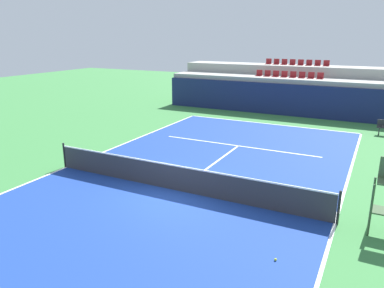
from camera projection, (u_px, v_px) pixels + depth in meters
ground_plane at (177, 191)px, 13.55m from camera, size 80.00×80.00×0.00m
court_surface at (177, 191)px, 13.55m from camera, size 11.00×24.00×0.01m
baseline_far at (268, 124)px, 23.76m from camera, size 11.00×0.10×0.00m
sideline_left at (66, 167)px, 15.93m from camera, size 0.10×24.00×0.00m
sideline_right at (335, 223)px, 11.16m from camera, size 0.10×24.00×0.00m
service_line_far at (238, 146)px, 19.02m from camera, size 8.26×0.10×0.00m
centre_service_line at (213, 164)px, 16.28m from camera, size 0.10×6.40×0.00m
back_wall at (282, 100)px, 26.19m from camera, size 17.77×0.30×2.20m
stands_tier_lower at (287, 95)px, 27.30m from camera, size 17.77×2.40×2.52m
stands_tier_upper at (294, 86)px, 29.25m from camera, size 17.77×2.40×3.23m
seating_row_lower at (288, 76)px, 26.99m from camera, size 4.87×0.44×0.44m
seating_row_upper at (296, 63)px, 28.84m from camera, size 4.87×0.44×0.44m
tennis_net at (177, 178)px, 13.41m from camera, size 11.08×0.08×1.07m
tennis_ball_0 at (276, 259)px, 9.31m from camera, size 0.07×0.07×0.07m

